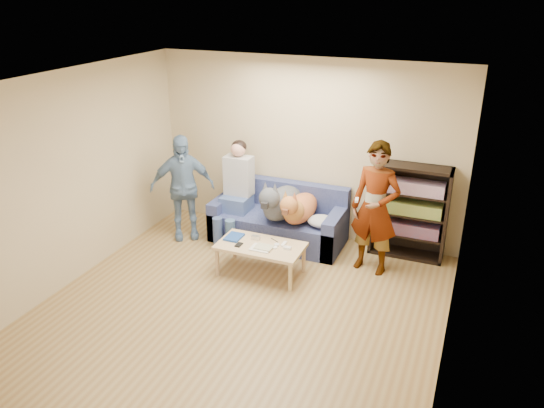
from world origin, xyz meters
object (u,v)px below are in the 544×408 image
at_px(person_standing_left, 182,187).
at_px(dog_gray, 280,203).
at_px(bookshelf, 410,209).
at_px(person_standing_right, 375,208).
at_px(notebook_blue, 234,237).
at_px(coffee_table, 261,248).
at_px(camera_silver, 256,237).
at_px(person_seated, 236,187).
at_px(dog_tan, 298,208).
at_px(sofa, 279,222).

relative_size(person_standing_left, dog_gray, 1.23).
relative_size(dog_gray, bookshelf, 0.98).
bearing_deg(person_standing_right, notebook_blue, -149.28).
height_order(coffee_table, bookshelf, bookshelf).
distance_m(camera_silver, dog_gray, 0.77).
relative_size(notebook_blue, person_seated, 0.18).
relative_size(person_standing_left, person_seated, 1.06).
bearing_deg(person_standing_right, person_standing_left, -167.58).
distance_m(notebook_blue, coffee_table, 0.41).
height_order(person_seated, dog_tan, person_seated).
bearing_deg(camera_silver, person_seated, 129.93).
bearing_deg(notebook_blue, sofa, 75.32).
bearing_deg(sofa, dog_tan, -29.04).
bearing_deg(person_standing_left, dog_gray, -22.97).
height_order(person_standing_left, coffee_table, person_standing_left).
bearing_deg(camera_silver, bookshelf, 32.66).
distance_m(camera_silver, person_seated, 1.07).
relative_size(person_seated, bookshelf, 1.13).
bearing_deg(dog_tan, notebook_blue, -128.21).
distance_m(person_seated, dog_tan, 0.99).
distance_m(sofa, dog_gray, 0.43).
relative_size(camera_silver, dog_gray, 0.09).
relative_size(dog_gray, dog_tan, 1.10).
distance_m(person_standing_left, sofa, 1.49).
bearing_deg(dog_gray, person_seated, 176.35).
distance_m(person_standing_right, bookshelf, 0.72).
xyz_separation_m(dog_gray, bookshelf, (1.72, 0.41, 0.01)).
xyz_separation_m(person_standing_left, dog_gray, (1.41, 0.27, -0.12)).
distance_m(dog_gray, coffee_table, 0.90).
xyz_separation_m(notebook_blue, bookshelf, (2.06, 1.21, 0.25)).
bearing_deg(camera_silver, sofa, 91.57).
relative_size(sofa, coffee_table, 1.73).
bearing_deg(dog_tan, person_seated, 175.87).
height_order(person_standing_right, dog_gray, person_standing_right).
relative_size(dog_gray, coffee_table, 1.16).
height_order(person_seated, bookshelf, person_seated).
distance_m(dog_tan, coffee_table, 0.89).
xyz_separation_m(notebook_blue, dog_gray, (0.33, 0.80, 0.23)).
height_order(person_standing_left, notebook_blue, person_standing_left).
xyz_separation_m(person_standing_right, dog_gray, (-1.36, 0.19, -0.20)).
distance_m(person_seated, dog_gray, 0.71).
bearing_deg(person_seated, bookshelf, 8.45).
xyz_separation_m(camera_silver, bookshelf, (1.78, 1.14, 0.23)).
xyz_separation_m(person_standing_right, camera_silver, (-1.42, -0.54, -0.42)).
bearing_deg(dog_gray, notebook_blue, -112.54).
distance_m(sofa, dog_tan, 0.54).
bearing_deg(camera_silver, person_standing_right, 21.03).
bearing_deg(person_seated, coffee_table, -49.34).
relative_size(camera_silver, sofa, 0.06).
bearing_deg(person_standing_left, camera_silver, -52.58).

